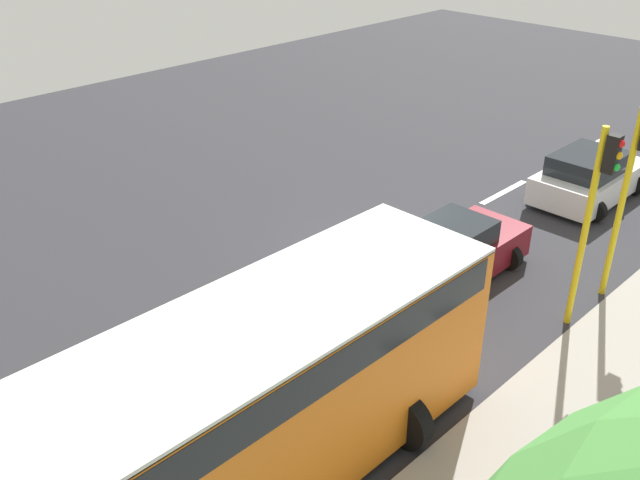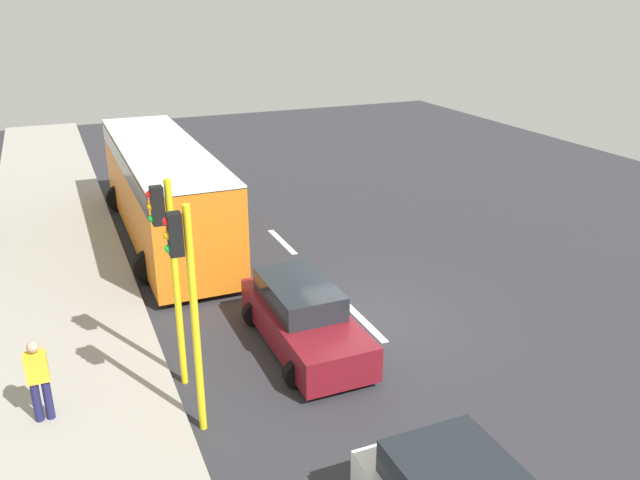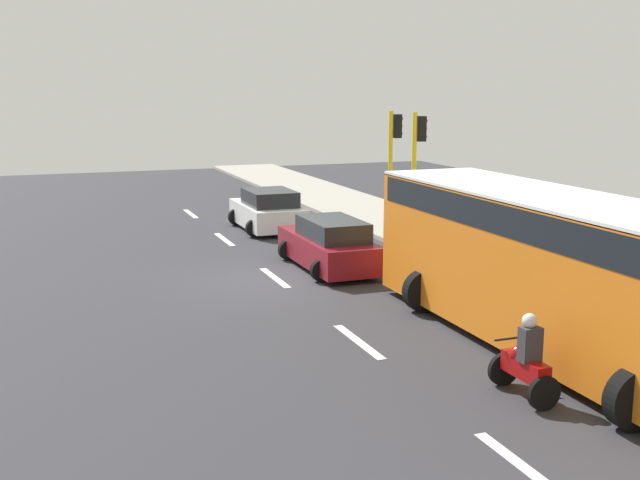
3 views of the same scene
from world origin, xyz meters
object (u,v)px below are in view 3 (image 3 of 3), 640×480
object	(u,v)px
car_white	(268,211)
city_bus	(558,263)
traffic_light_corner	(393,160)
car_maroon	(329,245)
traffic_light_midblock	(417,164)
motorcycle	(525,362)
pedestrian_near_signal	(483,218)

from	to	relation	value
car_white	city_bus	xyz separation A→B (m)	(1.45, -15.24, 1.13)
city_bus	traffic_light_corner	world-z (taller)	traffic_light_corner
car_maroon	traffic_light_midblock	distance (m)	3.77
motorcycle	pedestrian_near_signal	world-z (taller)	pedestrian_near_signal
car_maroon	traffic_light_corner	bearing A→B (deg)	35.16
car_white	car_maroon	size ratio (longest dim) A/B	0.88
traffic_light_midblock	pedestrian_near_signal	bearing A→B (deg)	8.83
city_bus	motorcycle	size ratio (longest dim) A/B	7.19
motorcycle	traffic_light_midblock	distance (m)	11.51
traffic_light_corner	traffic_light_midblock	world-z (taller)	same
car_maroon	traffic_light_midblock	size ratio (longest dim) A/B	0.99
traffic_light_corner	motorcycle	bearing A→B (deg)	-105.16
motorcycle	traffic_light_midblock	size ratio (longest dim) A/B	0.34
traffic_light_midblock	city_bus	bearing A→B (deg)	-99.00
car_white	motorcycle	bearing A→B (deg)	-91.72
car_white	motorcycle	xyz separation A→B (m)	(-0.51, -17.09, -0.07)
traffic_light_corner	traffic_light_midblock	size ratio (longest dim) A/B	1.00
city_bus	motorcycle	bearing A→B (deg)	-136.59
pedestrian_near_signal	traffic_light_midblock	xyz separation A→B (m)	(-2.66, -0.41, 1.87)
car_white	traffic_light_midblock	distance (m)	7.29
car_maroon	pedestrian_near_signal	xyz separation A→B (m)	(5.68, 0.86, 0.35)
car_white	traffic_light_corner	distance (m)	5.89
motorcycle	pedestrian_near_signal	xyz separation A→B (m)	(6.03, 11.18, 0.42)
car_maroon	city_bus	distance (m)	8.69
traffic_light_corner	traffic_light_midblock	xyz separation A→B (m)	(0.00, -1.68, 0.00)
pedestrian_near_signal	traffic_light_midblock	world-z (taller)	traffic_light_midblock
city_bus	traffic_light_midblock	bearing A→B (deg)	81.00
car_maroon	traffic_light_midblock	world-z (taller)	traffic_light_midblock
car_white	city_bus	world-z (taller)	city_bus
car_maroon	motorcycle	distance (m)	10.33
car_white	city_bus	bearing A→B (deg)	-84.58
city_bus	pedestrian_near_signal	size ratio (longest dim) A/B	6.51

